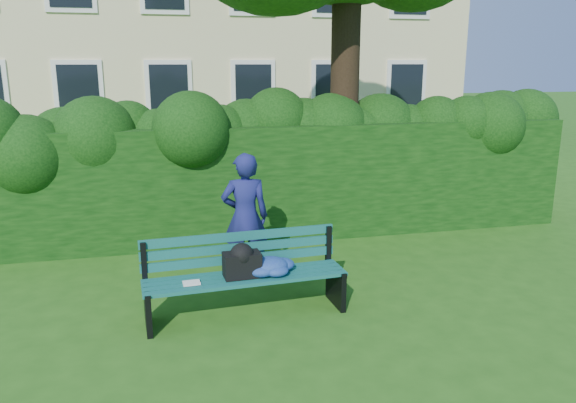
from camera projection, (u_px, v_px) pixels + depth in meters
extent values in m
plane|color=#275A16|center=(299.00, 286.00, 7.08)|extent=(80.00, 80.00, 0.00)
cube|color=white|center=(79.00, 90.00, 15.20)|extent=(1.30, 0.08, 1.60)
cube|color=black|center=(79.00, 90.00, 15.17)|extent=(1.05, 0.04, 1.35)
cube|color=white|center=(169.00, 89.00, 15.74)|extent=(1.30, 0.08, 1.60)
cube|color=black|center=(169.00, 89.00, 15.71)|extent=(1.05, 0.04, 1.35)
cube|color=white|center=(253.00, 88.00, 16.28)|extent=(1.30, 0.08, 1.60)
cube|color=black|center=(253.00, 88.00, 16.25)|extent=(1.05, 0.04, 1.35)
cube|color=white|center=(332.00, 87.00, 16.83)|extent=(1.30, 0.08, 1.60)
cube|color=black|center=(332.00, 87.00, 16.79)|extent=(1.05, 0.04, 1.35)
cube|color=white|center=(406.00, 87.00, 17.37)|extent=(1.30, 0.08, 1.60)
cube|color=black|center=(406.00, 87.00, 17.33)|extent=(1.05, 0.04, 1.35)
cube|color=black|center=(265.00, 181.00, 8.94)|extent=(10.00, 1.00, 1.80)
cylinder|color=black|center=(345.00, 67.00, 8.99)|extent=(0.46, 0.46, 5.32)
cube|color=#115547|center=(250.00, 284.00, 5.97)|extent=(2.22, 0.23, 0.04)
cube|color=#115547|center=(247.00, 280.00, 6.08)|extent=(2.22, 0.23, 0.04)
cube|color=#115547|center=(245.00, 276.00, 6.19)|extent=(2.22, 0.23, 0.04)
cube|color=#115547|center=(242.00, 272.00, 6.30)|extent=(2.22, 0.23, 0.04)
cube|color=#115547|center=(241.00, 259.00, 6.34)|extent=(2.22, 0.17, 0.10)
cube|color=#115547|center=(240.00, 248.00, 6.32)|extent=(2.22, 0.17, 0.10)
cube|color=#115547|center=(240.00, 236.00, 6.30)|extent=(2.22, 0.17, 0.10)
cube|color=black|center=(148.00, 309.00, 5.89)|extent=(0.09, 0.50, 0.44)
cube|color=black|center=(144.00, 262.00, 6.03)|extent=(0.06, 0.06, 0.45)
cube|color=black|center=(147.00, 291.00, 5.79)|extent=(0.08, 0.42, 0.05)
cube|color=black|center=(336.00, 286.00, 6.49)|extent=(0.09, 0.50, 0.44)
cube|color=black|center=(328.00, 244.00, 6.62)|extent=(0.06, 0.06, 0.45)
cube|color=black|center=(338.00, 270.00, 6.39)|extent=(0.08, 0.42, 0.05)
cube|color=white|center=(192.00, 283.00, 5.91)|extent=(0.19, 0.14, 0.02)
cube|color=black|center=(242.00, 265.00, 6.09)|extent=(0.41, 0.25, 0.27)
imported|color=navy|center=(245.00, 217.00, 7.13)|extent=(0.63, 0.43, 1.65)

